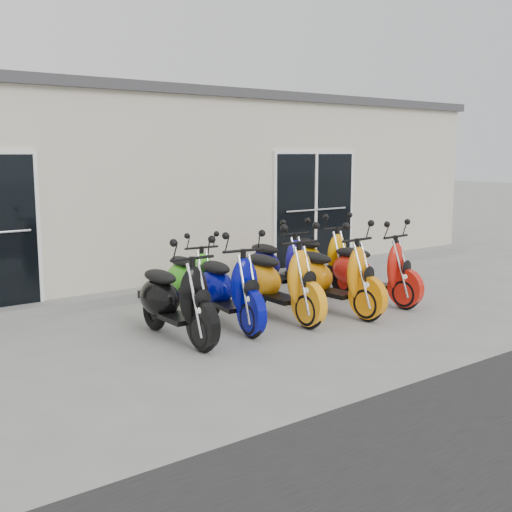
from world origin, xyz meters
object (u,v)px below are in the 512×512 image
object	(u,v)px
scooter_front_blue	(229,277)
scooter_back_yellow	(321,250)
scooter_front_orange_b	(333,266)
scooter_front_red	(373,260)
scooter_back_blue	(279,256)
scooter_back_green	(191,269)
scooter_front_orange_a	(279,270)
scooter_front_black	(175,287)

from	to	relation	value
scooter_front_blue	scooter_back_yellow	bearing A→B (deg)	29.89
scooter_front_orange_b	scooter_front_red	world-z (taller)	scooter_front_orange_b
scooter_front_red	scooter_back_blue	bearing A→B (deg)	116.74
scooter_front_orange_b	scooter_back_green	world-z (taller)	scooter_front_orange_b
scooter_front_orange_b	scooter_front_blue	bearing A→B (deg)	165.03
scooter_back_green	scooter_back_blue	world-z (taller)	scooter_back_blue
scooter_front_orange_a	scooter_front_red	distance (m)	1.75
scooter_front_orange_b	scooter_back_blue	distance (m)	1.39
scooter_front_orange_b	scooter_front_red	size ratio (longest dim) A/B	1.04
scooter_front_orange_b	scooter_back_green	xyz separation A→B (m)	(-1.47, 1.45, -0.09)
scooter_front_black	scooter_back_yellow	bearing A→B (deg)	19.07
scooter_front_orange_a	scooter_back_green	xyz separation A→B (m)	(-0.65, 1.24, -0.10)
scooter_front_orange_b	scooter_back_yellow	size ratio (longest dim) A/B	1.03
scooter_front_blue	scooter_back_green	distance (m)	1.16
scooter_back_yellow	scooter_front_blue	bearing A→B (deg)	-153.95
scooter_front_black	scooter_back_green	bearing A→B (deg)	52.21
scooter_front_blue	scooter_front_orange_a	world-z (taller)	scooter_front_orange_a
scooter_front_orange_a	scooter_back_green	size ratio (longest dim) A/B	1.16
scooter_front_blue	scooter_front_orange_b	world-z (taller)	scooter_front_orange_b
scooter_front_orange_b	scooter_back_green	bearing A→B (deg)	131.08
scooter_front_blue	scooter_front_red	world-z (taller)	scooter_front_blue
scooter_front_black	scooter_back_blue	bearing A→B (deg)	25.25
scooter_back_green	scooter_front_blue	bearing A→B (deg)	-89.55
scooter_front_black	scooter_front_blue	bearing A→B (deg)	8.10
scooter_front_orange_b	scooter_back_yellow	distance (m)	1.70
scooter_front_blue	scooter_back_yellow	distance (m)	2.82
scooter_front_red	scooter_front_orange_b	bearing A→B (deg)	-178.59
scooter_front_orange_a	scooter_front_orange_b	distance (m)	0.84
scooter_front_orange_a	scooter_front_red	world-z (taller)	scooter_front_orange_a
scooter_back_green	scooter_back_yellow	world-z (taller)	scooter_back_yellow
scooter_front_red	scooter_back_green	distance (m)	2.75
scooter_front_orange_a	scooter_front_orange_b	xyz separation A→B (m)	(0.82, -0.21, -0.01)
scooter_front_orange_a	scooter_back_blue	xyz separation A→B (m)	(0.95, 1.17, -0.05)
scooter_front_orange_b	scooter_front_black	bearing A→B (deg)	171.41
scooter_back_yellow	scooter_front_orange_b	bearing A→B (deg)	-122.81
scooter_back_blue	scooter_back_green	bearing A→B (deg)	178.65
scooter_back_blue	scooter_front_black	bearing A→B (deg)	-154.29
scooter_front_orange_a	scooter_back_green	bearing A→B (deg)	119.74
scooter_back_green	scooter_back_blue	bearing A→B (deg)	4.64
scooter_front_red	scooter_front_orange_a	bearing A→B (deg)	171.37
scooter_front_orange_a	scooter_front_red	bearing A→B (deg)	-1.36
scooter_back_green	scooter_front_orange_b	bearing A→B (deg)	-37.71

